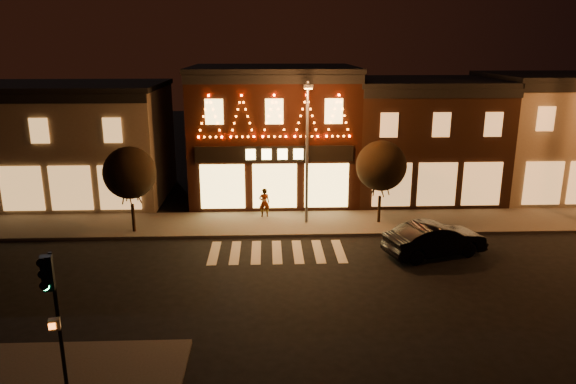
{
  "coord_description": "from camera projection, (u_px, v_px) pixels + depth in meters",
  "views": [
    {
      "loc": [
        -0.44,
        -20.04,
        9.68
      ],
      "look_at": [
        0.53,
        4.0,
        2.99
      ],
      "focal_mm": 33.49,
      "sensor_mm": 36.0,
      "label": 1
    }
  ],
  "objects": [
    {
      "name": "building_pulp",
      "position": [
        273.0,
        133.0,
        34.24
      ],
      "size": [
        10.2,
        8.34,
        8.3
      ],
      "color": "black",
      "rests_on": "ground"
    },
    {
      "name": "traffic_signal_near",
      "position": [
        52.0,
        297.0,
        14.35
      ],
      "size": [
        0.35,
        0.44,
        4.21
      ],
      "rotation": [
        0.0,
        0.0,
        0.24
      ],
      "color": "black",
      "rests_on": "sidewalk_near"
    },
    {
      "name": "sidewalk_far",
      "position": [
        312.0,
        223.0,
        29.66
      ],
      "size": [
        44.0,
        4.0,
        0.15
      ],
      "primitive_type": "cube",
      "color": "#47423D",
      "rests_on": "ground"
    },
    {
      "name": "building_right_a",
      "position": [
        420.0,
        138.0,
        34.73
      ],
      "size": [
        9.2,
        8.28,
        7.5
      ],
      "color": "#381E13",
      "rests_on": "ground"
    },
    {
      "name": "pedestrian",
      "position": [
        264.0,
        202.0,
        30.34
      ],
      "size": [
        0.65,
        0.47,
        1.65
      ],
      "primitive_type": "imported",
      "rotation": [
        0.0,
        0.0,
        3.27
      ],
      "color": "gray",
      "rests_on": "sidewalk_far"
    },
    {
      "name": "dark_sedan",
      "position": [
        435.0,
        239.0,
        25.15
      ],
      "size": [
        5.1,
        3.02,
        1.59
      ],
      "primitive_type": "imported",
      "rotation": [
        0.0,
        0.0,
        1.87
      ],
      "color": "black",
      "rests_on": "ground"
    },
    {
      "name": "streetlamp_mid",
      "position": [
        307.0,
        143.0,
        28.18
      ],
      "size": [
        0.49,
        1.75,
        7.64
      ],
      "rotation": [
        0.0,
        0.0,
        0.05
      ],
      "color": "#59595E",
      "rests_on": "sidewalk_far"
    },
    {
      "name": "building_left",
      "position": [
        68.0,
        142.0,
        33.88
      ],
      "size": [
        12.2,
        8.28,
        7.3
      ],
      "color": "#7B6957",
      "rests_on": "ground"
    },
    {
      "name": "building_right_b",
      "position": [
        556.0,
        134.0,
        35.04
      ],
      "size": [
        9.2,
        8.28,
        7.8
      ],
      "color": "#7B6957",
      "rests_on": "ground"
    },
    {
      "name": "tree_right",
      "position": [
        381.0,
        166.0,
        28.77
      ],
      "size": [
        2.71,
        2.71,
        4.53
      ],
      "rotation": [
        0.0,
        0.0,
        0.13
      ],
      "color": "black",
      "rests_on": "sidewalk_far"
    },
    {
      "name": "tree_left",
      "position": [
        130.0,
        173.0,
        27.35
      ],
      "size": [
        2.68,
        2.68,
        4.49
      ],
      "rotation": [
        0.0,
        0.0,
        0.15
      ],
      "color": "black",
      "rests_on": "sidewalk_far"
    },
    {
      "name": "ground",
      "position": [
        279.0,
        289.0,
        21.9
      ],
      "size": [
        120.0,
        120.0,
        0.0
      ],
      "primitive_type": "plane",
      "color": "black",
      "rests_on": "ground"
    }
  ]
}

